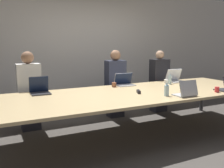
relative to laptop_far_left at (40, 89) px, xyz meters
The scene contains 16 objects.
ground_plane 1.76m from the laptop_far_left, 21.95° to the right, with size 24.00×24.00×0.00m, color #4C4742.
curtain_wall 2.20m from the laptop_far_left, 46.97° to the left, with size 12.00×0.06×2.80m.
conference_table 1.56m from the laptop_far_left, 21.95° to the right, with size 4.71×1.62×0.73m.
laptop_far_left is the anchor object (origin of this frame).
person_far_left 0.50m from the laptop_far_left, 102.03° to the left, with size 0.40×0.24×1.40m.
laptop_near_midright 2.31m from the laptop_far_left, 31.37° to the right, with size 0.32×0.25×0.25m.
bottle_near_midright 2.01m from the laptop_far_left, 31.29° to the right, with size 0.07×0.07×0.20m.
cup_near_right 2.91m from the laptop_far_left, 24.13° to the right, with size 0.07×0.07×0.09m.
laptop_far_center 1.60m from the laptop_far_left, ahead, with size 0.37×0.24×0.24m.
person_far_center 1.71m from the laptop_far_left, 17.51° to the left, with size 0.40×0.24×1.40m.
cup_far_center 1.35m from the laptop_far_left, ahead, with size 0.08×0.08×0.09m.
laptop_far_right 2.77m from the laptop_far_left, ahead, with size 0.36×0.27×0.27m.
person_far_right 2.75m from the laptop_far_left, ahead, with size 0.40×0.24×1.38m.
cup_far_right 2.49m from the laptop_far_left, ahead, with size 0.09×0.09×0.08m.
bottle_far_right 2.49m from the laptop_far_left, ahead, with size 0.06×0.06×0.20m.
stapler 1.60m from the laptop_far_left, 25.32° to the right, with size 0.09×0.16×0.05m.
Camera 1 is at (-2.14, -3.47, 1.54)m, focal length 40.00 mm.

